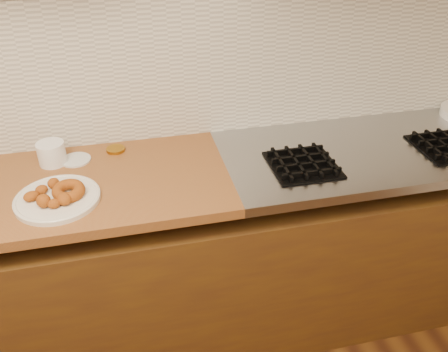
{
  "coord_description": "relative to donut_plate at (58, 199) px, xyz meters",
  "views": [
    {
      "loc": [
        0.13,
        0.11,
        1.87
      ],
      "look_at": [
        0.47,
        1.56,
        0.93
      ],
      "focal_mm": 38.0,
      "sensor_mm": 36.0,
      "label": 1
    }
  ],
  "objects": [
    {
      "name": "fried_dough_chunks",
      "position": [
        -0.02,
        -0.02,
        0.03
      ],
      "size": [
        0.18,
        0.18,
        0.05
      ],
      "color": "#994E1C",
      "rests_on": "donut_plate"
    },
    {
      "name": "donut_plate",
      "position": [
        0.0,
        0.0,
        0.0
      ],
      "size": [
        0.3,
        0.3,
        0.02
      ],
      "primitive_type": "cylinder",
      "color": "silver",
      "rests_on": "butcher_block"
    },
    {
      "name": "plastic_tub",
      "position": [
        -0.03,
        0.28,
        0.04
      ],
      "size": [
        0.14,
        0.14,
        0.09
      ],
      "primitive_type": "cylinder",
      "rotation": [
        0.0,
        0.0,
        -0.31
      ],
      "color": "white",
      "rests_on": "butcher_block"
    },
    {
      "name": "brass_jar_lid",
      "position": [
        0.21,
        0.32,
        -0.0
      ],
      "size": [
        0.1,
        0.1,
        0.01
      ],
      "primitive_type": "cylinder",
      "rotation": [
        0.0,
        0.0,
        0.39
      ],
      "color": "#A1721B",
      "rests_on": "butcher_block"
    },
    {
      "name": "wall_back",
      "position": [
        0.13,
        0.42,
        0.44
      ],
      "size": [
        4.0,
        0.02,
        2.7
      ],
      "primitive_type": "cube",
      "color": "#BEAB90",
      "rests_on": "ground"
    },
    {
      "name": "ring_donut",
      "position": [
        0.04,
        -0.0,
        0.03
      ],
      "size": [
        0.14,
        0.14,
        0.05
      ],
      "primitive_type": "torus",
      "rotation": [
        0.1,
        0.0,
        0.25
      ],
      "color": "#994E1C",
      "rests_on": "donut_plate"
    },
    {
      "name": "backsplash",
      "position": [
        0.13,
        0.41,
        0.29
      ],
      "size": [
        3.6,
        0.02,
        0.6
      ],
      "primitive_type": "cube",
      "color": "beige",
      "rests_on": "wall_back"
    },
    {
      "name": "stovetop",
      "position": [
        1.28,
        0.11,
        -0.03
      ],
      "size": [
        1.3,
        0.62,
        0.04
      ],
      "primitive_type": "cube",
      "color": "#9EA0A5",
      "rests_on": "base_cabinet"
    },
    {
      "name": "burner_grates",
      "position": [
        1.26,
        0.03,
        0.0
      ],
      "size": [
        0.91,
        0.26,
        0.03
      ],
      "color": "black",
      "rests_on": "stovetop"
    },
    {
      "name": "base_cabinet",
      "position": [
        0.13,
        0.11,
        -0.52
      ],
      "size": [
        3.6,
        0.6,
        0.77
      ],
      "primitive_type": "cube",
      "color": "#55350F",
      "rests_on": "floor"
    },
    {
      "name": "tub_lid",
      "position": [
        0.05,
        0.28,
        -0.0
      ],
      "size": [
        0.14,
        0.14,
        0.01
      ],
      "primitive_type": "cylinder",
      "rotation": [
        0.0,
        0.0,
        0.18
      ],
      "color": "silver",
      "rests_on": "butcher_block"
    }
  ]
}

